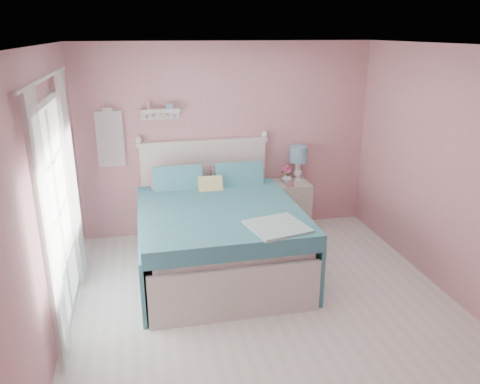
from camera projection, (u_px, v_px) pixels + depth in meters
name	position (u px, v px, depth m)	size (l,w,h in m)	color
floor	(269.00, 313.00, 4.76)	(4.50, 4.50, 0.00)	white
room_shell	(273.00, 163.00, 4.24)	(4.50, 4.50, 4.50)	#D38593
bed	(217.00, 234.00, 5.58)	(1.81, 2.29, 1.33)	silver
nightstand	(290.00, 206.00, 6.65)	(0.49, 0.49, 0.71)	beige
table_lamp	(298.00, 157.00, 6.51)	(0.25, 0.25, 0.49)	white
vase	(287.00, 178.00, 6.50)	(0.13, 0.13, 0.14)	silver
teacup	(291.00, 184.00, 6.36)	(0.09, 0.09, 0.07)	#D28C9C
roses	(287.00, 170.00, 6.46)	(0.14, 0.11, 0.12)	#D64984
wall_shelf	(160.00, 111.00, 6.04)	(0.50, 0.15, 0.25)	silver
hanging_dress	(110.00, 139.00, 6.01)	(0.34, 0.03, 0.72)	white
french_door	(58.00, 216.00, 4.39)	(0.04, 1.32, 2.16)	silver
curtain_near	(48.00, 237.00, 3.68)	(0.04, 0.40, 2.32)	white
curtain_far	(72.00, 181.00, 5.06)	(0.04, 0.40, 2.32)	white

